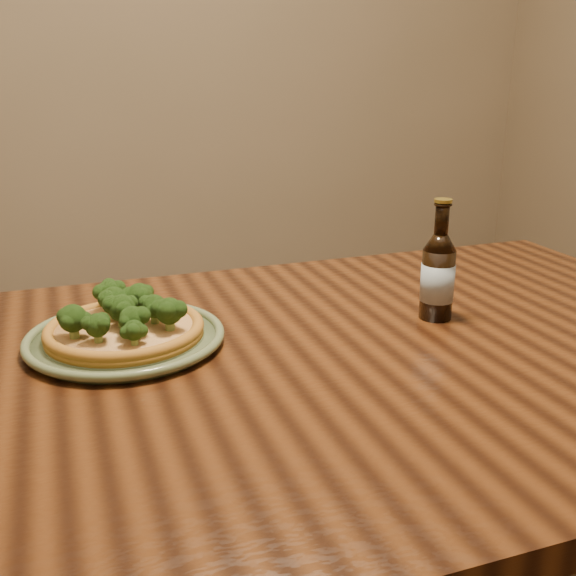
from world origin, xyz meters
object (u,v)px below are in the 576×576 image
object	(u,v)px
table	(263,420)
plate	(125,338)
pizza	(125,325)
beer_bottle	(438,275)

from	to	relation	value
table	plate	bearing A→B (deg)	143.84
plate	pizza	world-z (taller)	pizza
plate	beer_bottle	bearing A→B (deg)	-6.67
table	plate	xyz separation A→B (m)	(-0.17, 0.13, 0.10)
table	plate	world-z (taller)	plate
pizza	beer_bottle	world-z (taller)	beer_bottle
table	pizza	world-z (taller)	pizza
beer_bottle	table	bearing A→B (deg)	-163.45
table	pizza	bearing A→B (deg)	143.82
plate	beer_bottle	size ratio (longest dim) A/B	1.49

